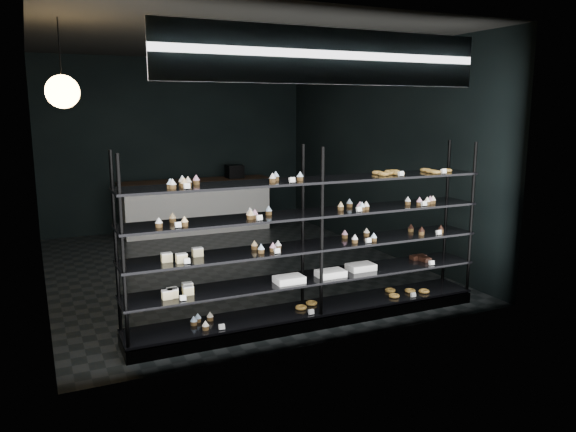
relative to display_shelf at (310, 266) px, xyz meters
The scene contains 5 objects.
room 2.64m from the display_shelf, 91.49° to the left, with size 5.01×6.01×3.20m.
display_shelf is the anchor object (origin of this frame).
signage 2.17m from the display_shelf, 97.62° to the right, with size 3.30×0.05×0.50m.
pendant_lamp 3.12m from the display_shelf, 153.09° to the left, with size 0.34×0.34×0.90m.
service_counter 4.95m from the display_shelf, 88.21° to the left, with size 2.80×0.65×1.23m.
Camera 1 is at (-2.56, -7.59, 2.28)m, focal length 35.00 mm.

